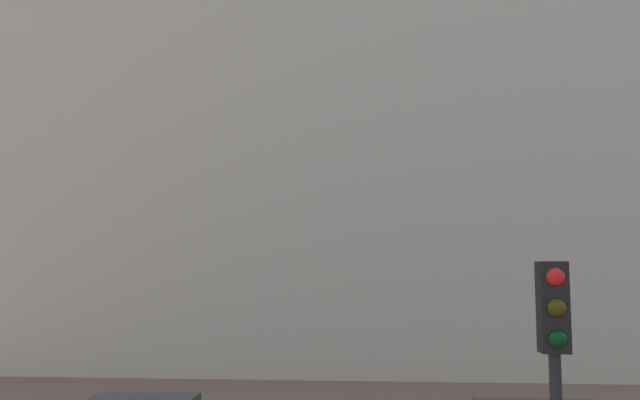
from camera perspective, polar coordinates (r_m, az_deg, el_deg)
The scene contains 2 objects.
landmark_building at distance 32.63m, azimuth -1.15°, elevation 7.36°, with size 29.99×11.89×35.47m.
traffic_light_pole at distance 7.17m, azimuth 19.55°, elevation -15.30°, with size 0.28×0.34×4.32m.
Camera 1 is at (0.79, -2.78, 4.24)m, focal length 37.44 mm.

